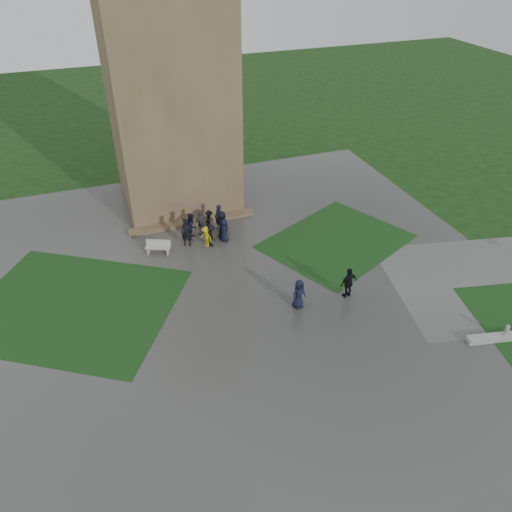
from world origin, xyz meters
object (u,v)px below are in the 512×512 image
object	(u,v)px
pedestrian_near	(349,283)
tower	(168,78)
bench	(158,247)
pedestrian_mid	(299,294)

from	to	relation	value
pedestrian_near	tower	bearing A→B (deg)	-78.18
bench	pedestrian_mid	distance (m)	10.18
tower	bench	distance (m)	11.62
bench	pedestrian_mid	xyz separation A→B (m)	(6.31, -7.98, 0.41)
tower	pedestrian_near	distance (m)	18.51
bench	pedestrian_near	world-z (taller)	pedestrian_near
bench	pedestrian_near	size ratio (longest dim) A/B	0.87
bench	pedestrian_mid	bearing A→B (deg)	-27.82
tower	pedestrian_near	bearing A→B (deg)	-67.59
tower	pedestrian_mid	world-z (taller)	tower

